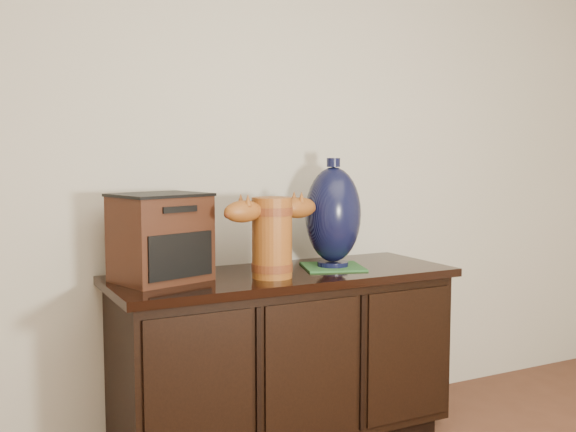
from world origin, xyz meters
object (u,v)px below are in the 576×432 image
terracotta_vessel (272,233)px  lamp_base (333,215)px  tv_radio (161,237)px  sideboard (283,357)px  spray_can (279,246)px

terracotta_vessel → lamp_base: size_ratio=0.98×
tv_radio → lamp_base: (0.76, -0.05, 0.06)m
sideboard → lamp_base: 0.65m
terracotta_vessel → spray_can: terracotta_vessel is taller
terracotta_vessel → tv_radio: 0.44m
sideboard → spray_can: bearing=68.8°
terracotta_vessel → tv_radio: bearing=149.8°
sideboard → spray_can: (0.07, 0.19, 0.45)m
tv_radio → lamp_base: bearing=-20.5°
terracotta_vessel → lamp_base: bearing=2.8°
lamp_base → spray_can: bearing=131.7°
sideboard → terracotta_vessel: (-0.10, -0.09, 0.55)m
sideboard → lamp_base: (0.24, 0.00, 0.60)m
lamp_base → terracotta_vessel: bearing=-165.2°
tv_radio → spray_can: 0.61m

